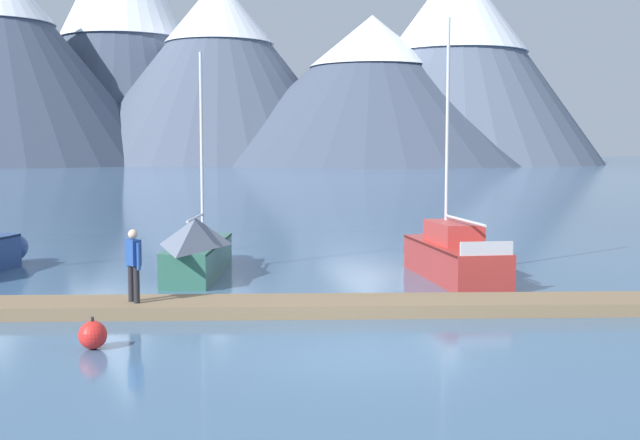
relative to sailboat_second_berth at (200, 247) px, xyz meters
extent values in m
plane|color=#426689|center=(3.27, -10.20, -0.84)|extent=(700.00, 700.00, 0.00)
cone|color=#424C60|center=(-28.63, 197.30, 32.61)|extent=(62.03, 62.03, 66.92)
cone|color=#4C566B|center=(-3.24, 179.30, 22.00)|extent=(71.82, 71.82, 45.68)
cone|color=white|center=(-3.24, 179.30, 36.76)|extent=(26.85, 26.85, 16.27)
cone|color=#424C60|center=(32.99, 167.69, 16.73)|extent=(82.11, 82.11, 35.14)
cone|color=white|center=(32.99, 167.69, 28.21)|extent=(30.12, 30.12, 12.28)
cone|color=slate|center=(54.42, 170.58, 23.95)|extent=(69.89, 69.89, 49.59)
cone|color=white|center=(54.42, 170.58, 37.37)|extent=(33.82, 33.82, 22.85)
cube|color=#846B4C|center=(3.27, -6.20, -0.69)|extent=(29.98, 3.63, 0.30)
cylinder|color=#38383D|center=(3.22, -6.91, -0.72)|extent=(28.69, 2.09, 0.24)
cylinder|color=#38383D|center=(3.32, -5.49, -0.72)|extent=(28.69, 2.09, 0.24)
ellipsoid|color=navy|center=(-6.47, 2.69, -0.30)|extent=(1.59, 2.06, 1.03)
cube|color=#336B56|center=(-0.03, -0.28, -0.34)|extent=(1.94, 5.71, 1.00)
ellipsoid|color=#336B56|center=(0.33, 2.84, -0.34)|extent=(1.33, 2.09, 0.95)
cube|color=#163027|center=(-0.03, -0.28, 0.12)|extent=(1.97, 5.60, 0.06)
cylinder|color=silver|center=(0.06, 0.54, 3.05)|extent=(0.10, 0.10, 5.78)
cylinder|color=silver|center=(-0.09, -0.78, 0.95)|extent=(0.39, 2.65, 0.08)
pyramid|color=slate|center=(-0.08, -0.70, 0.55)|extent=(2.06, 4.62, 0.78)
cube|color=#B2332D|center=(7.48, -1.77, -0.32)|extent=(1.89, 5.50, 1.05)
ellipsoid|color=#B2332D|center=(7.30, 1.28, -0.32)|extent=(1.46, 2.06, 1.00)
cube|color=#501614|center=(7.48, -1.77, 0.17)|extent=(1.92, 5.39, 0.06)
cylinder|color=silver|center=(7.43, -0.96, 3.53)|extent=(0.10, 0.10, 6.66)
cylinder|color=silver|center=(7.52, -2.62, 0.97)|extent=(0.27, 3.33, 0.08)
cube|color=#C03A35|center=(7.47, -1.64, 0.52)|extent=(1.25, 2.50, 0.62)
cube|color=silver|center=(7.62, -4.40, 0.39)|extent=(1.43, 0.18, 0.36)
cylinder|color=#232328|center=(-1.30, -5.98, -0.11)|extent=(0.14, 0.14, 0.86)
cylinder|color=#232328|center=(-1.15, -6.19, -0.11)|extent=(0.14, 0.14, 0.86)
cube|color=#234793|center=(-1.23, -6.09, 0.62)|extent=(0.40, 0.44, 0.60)
sphere|color=beige|center=(-1.23, -6.09, 1.04)|extent=(0.22, 0.22, 0.22)
cylinder|color=#234793|center=(-1.37, -5.88, 0.55)|extent=(0.09, 0.09, 0.62)
cylinder|color=#234793|center=(-1.09, -6.29, 0.55)|extent=(0.09, 0.09, 0.62)
sphere|color=red|center=(-1.62, -9.24, -0.57)|extent=(0.55, 0.55, 0.55)
cylinder|color=#262628|center=(-1.62, -9.24, -0.26)|extent=(0.06, 0.06, 0.08)
camera|label=1|loc=(1.19, -24.89, 3.00)|focal=45.59mm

